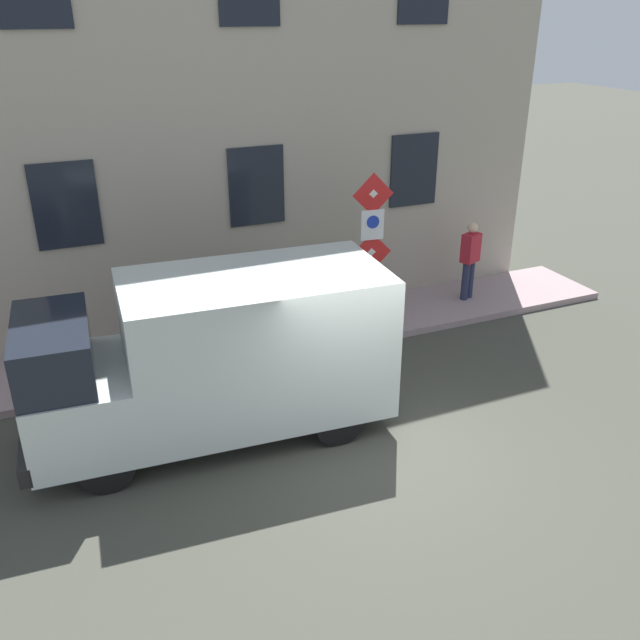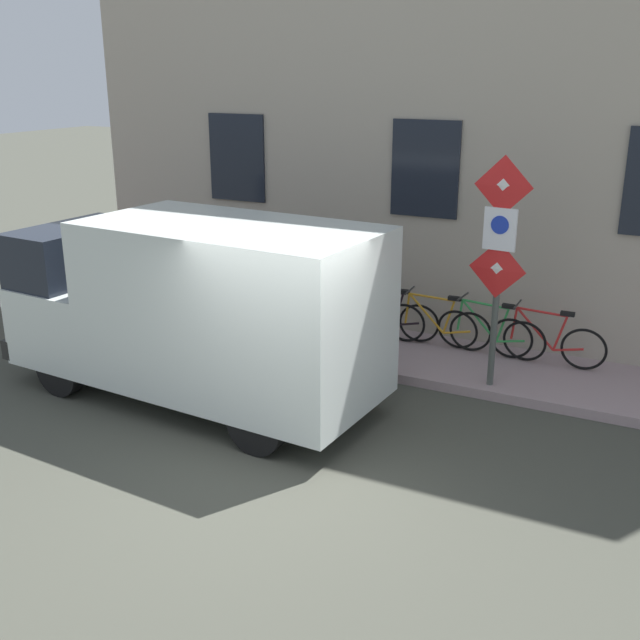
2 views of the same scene
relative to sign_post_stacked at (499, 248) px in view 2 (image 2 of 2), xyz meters
name	(u,v)px [view 2 (image 2 of 2)]	position (x,y,z in m)	size (l,w,h in m)	color
ground_plane	(271,473)	(-3.24, 1.63, -2.10)	(80.00, 80.00, 0.00)	#414239
sidewalk_slab	(398,354)	(0.75, 1.63, -2.03)	(1.90, 14.63, 0.14)	gray
building_facade	(438,61)	(2.04, 1.63, 2.35)	(0.75, 12.63, 8.89)	#ABA08E
sign_post_stacked	(499,248)	(0.00, 0.00, 0.00)	(0.17, 0.56, 3.04)	#474C47
delivery_van	(197,307)	(-1.91, 3.51, -0.76)	(2.36, 5.45, 2.50)	silver
bicycle_red	(546,341)	(1.15, -0.54, -1.59)	(0.46, 1.71, 0.89)	black
bicycle_green	(490,333)	(1.15, 0.30, -1.59)	(0.46, 1.72, 0.89)	black
bicycle_orange	(437,325)	(1.15, 1.15, -1.59)	(0.46, 1.71, 0.89)	black
bicycle_black	(387,317)	(1.14, 1.99, -1.59)	(0.46, 1.71, 0.89)	black
litter_bin	(288,319)	(0.15, 3.27, -1.51)	(0.44, 0.44, 0.90)	#2D5133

